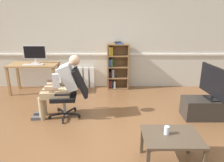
# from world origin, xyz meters

# --- Properties ---
(ground_plane) EXTENTS (18.00, 18.00, 0.00)m
(ground_plane) POSITION_xyz_m (0.00, 0.00, 0.00)
(ground_plane) COLOR brown
(back_wall) EXTENTS (12.00, 0.13, 2.70)m
(back_wall) POSITION_xyz_m (0.00, 2.65, 1.35)
(back_wall) COLOR beige
(back_wall) RESTS_ON ground_plane
(computer_desk) EXTENTS (1.21, 0.63, 0.76)m
(computer_desk) POSITION_xyz_m (-1.86, 2.15, 0.64)
(computer_desk) COLOR #9E7547
(computer_desk) RESTS_ON ground_plane
(imac_monitor) EXTENTS (0.59, 0.14, 0.45)m
(imac_monitor) POSITION_xyz_m (-1.83, 2.23, 1.02)
(imac_monitor) COLOR silver
(imac_monitor) RESTS_ON computer_desk
(keyboard) EXTENTS (0.43, 0.12, 0.02)m
(keyboard) POSITION_xyz_m (-1.85, 2.01, 0.77)
(keyboard) COLOR silver
(keyboard) RESTS_ON computer_desk
(computer_mouse) EXTENTS (0.06, 0.10, 0.03)m
(computer_mouse) POSITION_xyz_m (-1.60, 2.03, 0.77)
(computer_mouse) COLOR white
(computer_mouse) RESTS_ON computer_desk
(bookshelf) EXTENTS (0.57, 0.29, 1.28)m
(bookshelf) POSITION_xyz_m (0.27, 2.44, 0.62)
(bookshelf) COLOR brown
(bookshelf) RESTS_ON ground_plane
(radiator) EXTENTS (0.94, 0.08, 0.57)m
(radiator) POSITION_xyz_m (-0.82, 2.54, 0.29)
(radiator) COLOR white
(radiator) RESTS_ON ground_plane
(office_chair) EXTENTS (0.79, 0.62, 0.98)m
(office_chair) POSITION_xyz_m (-0.64, 0.75, 0.52)
(office_chair) COLOR black
(office_chair) RESTS_ON ground_plane
(person_seated) EXTENTS (0.98, 0.41, 1.23)m
(person_seated) POSITION_xyz_m (-0.83, 0.73, 0.65)
(person_seated) COLOR tan
(person_seated) RESTS_ON ground_plane
(tv_stand) EXTENTS (1.05, 0.44, 0.39)m
(tv_stand) POSITION_xyz_m (2.06, 0.69, 0.19)
(tv_stand) COLOR #2D2823
(tv_stand) RESTS_ON ground_plane
(tv_screen) EXTENTS (0.23, 0.92, 0.63)m
(tv_screen) POSITION_xyz_m (2.06, 0.69, 0.72)
(tv_screen) COLOR black
(tv_screen) RESTS_ON tv_stand
(coffee_table) EXTENTS (0.74, 0.56, 0.44)m
(coffee_table) POSITION_xyz_m (0.91, -0.66, 0.38)
(coffee_table) COLOR #4C3D2D
(coffee_table) RESTS_ON ground_plane
(drinking_glass) EXTENTS (0.07, 0.07, 0.11)m
(drinking_glass) POSITION_xyz_m (0.85, -0.63, 0.49)
(drinking_glass) COLOR silver
(drinking_glass) RESTS_ON coffee_table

